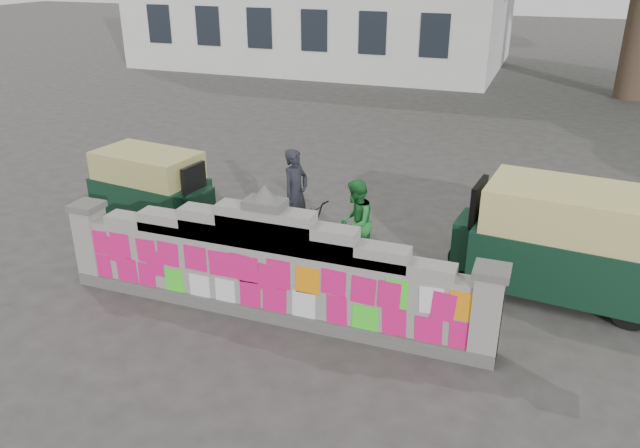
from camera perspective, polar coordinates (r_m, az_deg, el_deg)
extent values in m
plane|color=#383533|center=(9.17, -4.66, -8.31)|extent=(100.00, 100.00, 0.00)
cube|color=#4C4C49|center=(9.12, -4.68, -7.77)|extent=(6.40, 0.42, 0.20)
cube|color=gray|center=(8.87, -4.79, -5.01)|extent=(6.40, 0.32, 1.00)
cube|color=gray|center=(8.61, -4.92, -1.68)|extent=(5.20, 0.32, 0.14)
cube|color=gray|center=(8.58, -4.93, -1.26)|extent=(4.00, 0.32, 0.28)
cube|color=gray|center=(8.55, -4.95, -0.77)|extent=(2.60, 0.32, 0.44)
cube|color=gray|center=(8.52, -4.97, -0.34)|extent=(1.40, 0.32, 0.58)
cube|color=#4C4C49|center=(8.38, -5.05, 1.85)|extent=(0.55, 0.36, 0.12)
cone|color=#4C4C49|center=(8.33, -5.09, 2.87)|extent=(0.36, 0.36, 0.22)
cube|color=gray|center=(10.40, -20.07, -1.84)|extent=(0.36, 0.40, 1.24)
cube|color=#4C4C49|center=(10.15, -20.58, 1.53)|extent=(0.44, 0.44, 0.10)
cube|color=gray|center=(8.19, 14.96, -8.28)|extent=(0.36, 0.40, 1.24)
cube|color=#4C4C49|center=(7.87, 15.46, -4.18)|extent=(0.44, 0.44, 0.10)
imported|color=black|center=(10.95, -2.20, 0.03)|extent=(1.86, 1.09, 0.92)
imported|color=black|center=(10.83, -2.23, 1.59)|extent=(0.52, 0.65, 1.56)
imported|color=#217B30|center=(10.30, 3.27, 0.12)|extent=(0.60, 0.75, 1.48)
cube|color=black|center=(12.57, -15.21, 2.50)|extent=(2.26, 1.42, 0.71)
cube|color=tan|center=(12.37, -15.51, 5.19)|extent=(2.08, 1.35, 0.53)
cube|color=black|center=(11.88, -11.24, 1.65)|extent=(0.52, 0.67, 0.62)
cube|color=black|center=(11.69, -11.45, 4.07)|extent=(0.15, 0.62, 0.53)
cylinder|color=black|center=(11.92, -10.81, 0.39)|extent=(0.45, 0.16, 0.44)
cylinder|color=black|center=(12.89, -19.15, 1.26)|extent=(0.45, 0.16, 0.44)
cylinder|color=black|center=(13.52, -16.22, 2.66)|extent=(0.45, 0.16, 0.44)
cube|color=black|center=(10.11, 21.51, -2.89)|extent=(2.79, 1.71, 0.88)
cube|color=#CFC16E|center=(9.81, 22.17, 1.16)|extent=(2.56, 1.63, 0.66)
cube|color=black|center=(10.26, 13.92, -1.47)|extent=(0.63, 0.83, 0.77)
cube|color=black|center=(10.01, 14.28, 1.97)|extent=(0.17, 0.78, 0.66)
cylinder|color=black|center=(10.42, 13.15, -3.01)|extent=(0.56, 0.19, 0.55)
cylinder|color=black|center=(10.80, 26.82, -4.10)|extent=(0.56, 0.19, 0.55)
cylinder|color=black|center=(9.72, 26.61, -7.14)|extent=(0.56, 0.19, 0.55)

